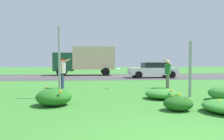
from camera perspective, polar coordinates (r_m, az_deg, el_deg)
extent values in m
plane|color=#387A2D|center=(12.01, 1.98, -4.67)|extent=(120.00, 120.00, 0.00)
cube|color=#424244|center=(21.07, -1.32, -1.83)|extent=(120.00, 9.70, 0.01)
cube|color=yellow|center=(21.06, -1.32, -1.82)|extent=(120.00, 0.16, 0.00)
ellipsoid|color=#1E5619|center=(6.24, 18.12, -8.97)|extent=(0.86, 0.69, 0.41)
sphere|color=yellow|center=(6.24, 16.90, -7.02)|extent=(0.06, 0.06, 0.06)
sphere|color=yellow|center=(6.07, 15.07, -8.84)|extent=(0.05, 0.05, 0.05)
sphere|color=yellow|center=(6.00, 16.24, -8.89)|extent=(0.07, 0.07, 0.07)
sphere|color=yellow|center=(6.52, 18.36, -6.50)|extent=(0.09, 0.09, 0.09)
sphere|color=yellow|center=(6.33, 20.88, -7.78)|extent=(0.05, 0.05, 0.05)
sphere|color=yellow|center=(6.38, 27.93, -7.62)|extent=(0.08, 0.08, 0.08)
ellipsoid|color=#23661E|center=(6.91, -16.01, -7.30)|extent=(1.14, 1.10, 0.55)
sphere|color=orange|center=(6.39, -14.29, -5.88)|extent=(0.09, 0.09, 0.09)
sphere|color=orange|center=(7.06, -17.04, -6.60)|extent=(0.07, 0.07, 0.07)
sphere|color=orange|center=(7.14, -18.02, -6.66)|extent=(0.09, 0.09, 0.09)
sphere|color=orange|center=(7.25, -18.03, -4.56)|extent=(0.05, 0.05, 0.05)
sphere|color=orange|center=(7.02, -17.73, -5.61)|extent=(0.07, 0.07, 0.07)
ellipsoid|color=#337F2D|center=(8.12, 13.73, -6.51)|extent=(1.25, 1.12, 0.39)
sphere|color=orange|center=(8.61, 12.24, -5.45)|extent=(0.07, 0.07, 0.07)
sphere|color=orange|center=(8.35, 12.53, -5.97)|extent=(0.08, 0.08, 0.08)
sphere|color=orange|center=(8.30, 13.97, -5.59)|extent=(0.05, 0.05, 0.05)
sphere|color=orange|center=(8.48, 14.97, -5.39)|extent=(0.07, 0.07, 0.07)
sphere|color=orange|center=(7.67, 16.27, -5.67)|extent=(0.09, 0.09, 0.09)
cube|color=#93969B|center=(8.10, -14.63, 2.02)|extent=(0.07, 0.10, 2.80)
cube|color=#93969B|center=(8.78, 21.13, 0.20)|extent=(0.07, 0.10, 2.27)
cylinder|color=#B2B2B7|center=(11.36, -13.78, 0.58)|extent=(0.34, 0.34, 0.59)
sphere|color=tan|center=(11.36, -13.80, 2.57)|extent=(0.21, 0.21, 0.21)
cylinder|color=navy|center=(11.48, -13.66, -2.95)|extent=(0.14, 0.14, 0.83)
cylinder|color=navy|center=(11.31, -13.85, -3.02)|extent=(0.14, 0.14, 0.83)
cylinder|color=tan|center=(11.53, -13.09, 2.39)|extent=(0.55, 0.13, 0.29)
cylinder|color=tan|center=(11.16, -13.90, 0.47)|extent=(0.12, 0.10, 0.56)
cylinder|color=red|center=(11.36, -13.80, 2.91)|extent=(0.22, 0.22, 0.07)
cylinder|color=red|center=(11.34, -13.33, 2.76)|extent=(0.15, 0.15, 0.02)
cylinder|color=#287038|center=(11.57, 15.43, 0.32)|extent=(0.34, 0.34, 0.56)
sphere|color=tan|center=(11.57, 15.45, 2.20)|extent=(0.21, 0.21, 0.21)
cylinder|color=#726B5B|center=(11.53, 15.52, -3.04)|extent=(0.14, 0.14, 0.79)
cylinder|color=#726B5B|center=(11.69, 15.28, -2.97)|extent=(0.14, 0.14, 0.79)
cylinder|color=tan|center=(11.36, 15.32, 2.29)|extent=(0.48, 0.13, 0.38)
cylinder|color=tan|center=(11.76, 15.06, 0.26)|extent=(0.12, 0.10, 0.53)
cylinder|color=#ADD6E5|center=(11.09, 1.81, 0.32)|extent=(0.26, 0.25, 0.10)
torus|color=#ADD6E5|center=(11.09, 1.81, 0.29)|extent=(0.26, 0.25, 0.10)
cube|color=silver|center=(19.65, 11.33, -0.34)|extent=(4.50, 1.82, 0.66)
cube|color=black|center=(19.66, 11.62, 1.33)|extent=(2.10, 1.64, 0.52)
cylinder|color=black|center=(18.40, 7.52, -1.37)|extent=(0.66, 0.22, 0.66)
cylinder|color=black|center=(20.14, 6.36, -1.08)|extent=(0.66, 0.22, 0.66)
cylinder|color=black|center=(19.34, 16.50, -1.27)|extent=(0.66, 0.22, 0.66)
cylinder|color=black|center=(21.00, 14.67, -1.01)|extent=(0.66, 0.22, 0.66)
cube|color=#194C2D|center=(23.36, -13.39, 2.21)|extent=(2.10, 2.30, 2.00)
cube|color=#CCBC8C|center=(23.15, -5.15, 3.32)|extent=(4.60, 2.30, 2.50)
cylinder|color=black|center=(22.32, -14.26, -0.56)|extent=(0.88, 0.26, 0.88)
cylinder|color=black|center=(24.49, -13.49, -0.34)|extent=(0.88, 0.26, 0.88)
cylinder|color=black|center=(22.11, -1.77, -0.52)|extent=(0.88, 0.26, 0.88)
cylinder|color=black|center=(24.31, -2.12, -0.30)|extent=(0.88, 0.26, 0.88)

